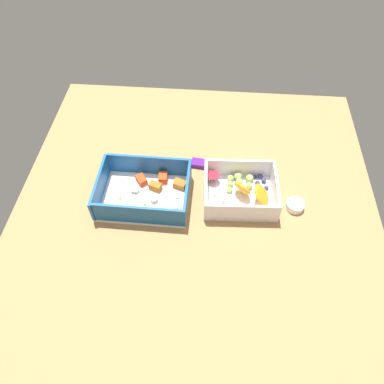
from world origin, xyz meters
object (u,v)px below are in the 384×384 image
pasta_container (145,192)px  candy_bar (206,164)px  paper_cup_liner (295,205)px  fruit_bowl (240,192)px

pasta_container → candy_bar: pasta_container is taller
pasta_container → paper_cup_liner: size_ratio=5.06×
fruit_bowl → paper_cup_liner: fruit_bowl is taller
candy_bar → paper_cup_liner: (20.19, -10.60, 0.21)cm
pasta_container → fruit_bowl: (20.85, 1.85, 0.05)cm
pasta_container → candy_bar: (12.85, 10.52, -1.30)cm
candy_bar → paper_cup_liner: size_ratio=1.77×
fruit_bowl → candy_bar: size_ratio=2.35×
fruit_bowl → candy_bar: fruit_bowl is taller
fruit_bowl → paper_cup_liner: size_ratio=4.16×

